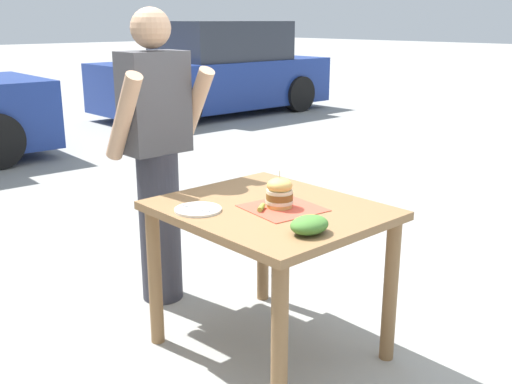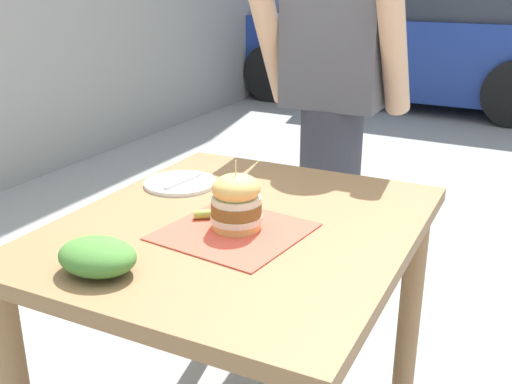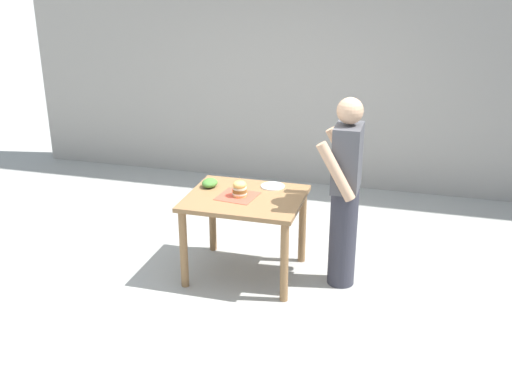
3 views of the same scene
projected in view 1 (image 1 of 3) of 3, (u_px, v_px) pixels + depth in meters
ground_plane at (269, 349)px, 3.06m from camera, size 80.00×80.00×0.00m
patio_table at (270, 232)px, 2.89m from camera, size 0.87×1.02×0.77m
serving_paper at (283, 208)px, 2.82m from camera, size 0.36×0.36×0.00m
sandwich at (280, 193)px, 2.81m from camera, size 0.13×0.13×0.18m
pickle_spear at (261, 208)px, 2.78m from camera, size 0.07×0.06×0.02m
side_plate_with_forks at (198, 209)px, 2.78m from camera, size 0.22×0.22×0.02m
side_salad at (309, 225)px, 2.48m from camera, size 0.18×0.14×0.08m
diner_across_table at (157, 155)px, 3.40m from camera, size 0.55×0.35×1.69m
parked_car_mid_block at (217, 73)px, 10.57m from camera, size 4.20×1.84×1.60m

